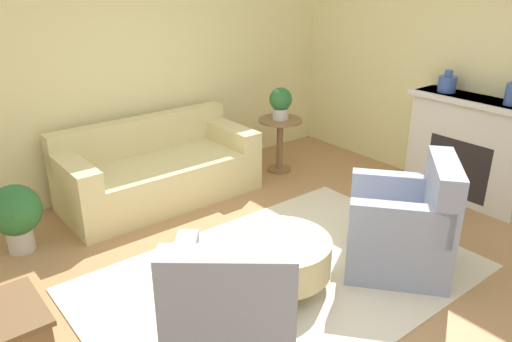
{
  "coord_description": "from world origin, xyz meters",
  "views": [
    {
      "loc": [
        -2.36,
        -2.59,
        2.42
      ],
      "look_at": [
        0.15,
        0.55,
        0.75
      ],
      "focal_mm": 35.0,
      "sensor_mm": 36.0,
      "label": 1
    }
  ],
  "objects_px": {
    "potted_plant_floor": "(16,213)",
    "ottoman_table": "(279,255)",
    "armchair_left": "(231,316)",
    "armchair_right": "(405,228)",
    "couch": "(158,171)",
    "side_table": "(280,136)",
    "vase_mantel_near": "(447,83)",
    "potted_plant_on_side_table": "(281,102)"
  },
  "relations": [
    {
      "from": "potted_plant_floor",
      "to": "ottoman_table",
      "type": "bearing_deg",
      "value": -51.28
    },
    {
      "from": "ottoman_table",
      "to": "armchair_left",
      "type": "bearing_deg",
      "value": -149.79
    },
    {
      "from": "armchair_right",
      "to": "couch",
      "type": "bearing_deg",
      "value": 110.29
    },
    {
      "from": "armchair_right",
      "to": "armchair_left",
      "type": "bearing_deg",
      "value": 180.0
    },
    {
      "from": "couch",
      "to": "armchair_left",
      "type": "distance_m",
      "value": 2.69
    },
    {
      "from": "armchair_left",
      "to": "side_table",
      "type": "bearing_deg",
      "value": 43.58
    },
    {
      "from": "ottoman_table",
      "to": "potted_plant_floor",
      "type": "distance_m",
      "value": 2.38
    },
    {
      "from": "ottoman_table",
      "to": "potted_plant_floor",
      "type": "relative_size",
      "value": 1.31
    },
    {
      "from": "potted_plant_floor",
      "to": "vase_mantel_near",
      "type": "bearing_deg",
      "value": -20.5
    },
    {
      "from": "potted_plant_on_side_table",
      "to": "potted_plant_floor",
      "type": "bearing_deg",
      "value": 179.6
    },
    {
      "from": "vase_mantel_near",
      "to": "potted_plant_floor",
      "type": "xyz_separation_m",
      "value": [
        -4.14,
        1.55,
        -0.86
      ]
    },
    {
      "from": "armchair_left",
      "to": "side_table",
      "type": "height_order",
      "value": "armchair_left"
    },
    {
      "from": "couch",
      "to": "armchair_right",
      "type": "distance_m",
      "value": 2.71
    },
    {
      "from": "armchair_right",
      "to": "ottoman_table",
      "type": "xyz_separation_m",
      "value": [
        -0.98,
        0.48,
        -0.11
      ]
    },
    {
      "from": "couch",
      "to": "vase_mantel_near",
      "type": "distance_m",
      "value": 3.28
    },
    {
      "from": "couch",
      "to": "potted_plant_on_side_table",
      "type": "height_order",
      "value": "potted_plant_on_side_table"
    },
    {
      "from": "couch",
      "to": "ottoman_table",
      "type": "relative_size",
      "value": 2.52
    },
    {
      "from": "couch",
      "to": "ottoman_table",
      "type": "xyz_separation_m",
      "value": [
        -0.04,
        -2.07,
        -0.05
      ]
    },
    {
      "from": "side_table",
      "to": "armchair_left",
      "type": "bearing_deg",
      "value": -136.42
    },
    {
      "from": "couch",
      "to": "potted_plant_floor",
      "type": "distance_m",
      "value": 1.54
    },
    {
      "from": "armchair_left",
      "to": "vase_mantel_near",
      "type": "bearing_deg",
      "value": 12.77
    },
    {
      "from": "armchair_right",
      "to": "potted_plant_floor",
      "type": "distance_m",
      "value": 3.4
    },
    {
      "from": "couch",
      "to": "armchair_right",
      "type": "height_order",
      "value": "armchair_right"
    },
    {
      "from": "couch",
      "to": "potted_plant_floor",
      "type": "xyz_separation_m",
      "value": [
        -1.53,
        -0.21,
        0.06
      ]
    },
    {
      "from": "couch",
      "to": "potted_plant_on_side_table",
      "type": "xyz_separation_m",
      "value": [
        1.57,
        -0.23,
        0.57
      ]
    },
    {
      "from": "vase_mantel_near",
      "to": "armchair_right",
      "type": "bearing_deg",
      "value": -154.8
    },
    {
      "from": "couch",
      "to": "armchair_left",
      "type": "relative_size",
      "value": 1.88
    },
    {
      "from": "vase_mantel_near",
      "to": "armchair_left",
      "type": "bearing_deg",
      "value": -167.23
    },
    {
      "from": "vase_mantel_near",
      "to": "ottoman_table",
      "type": "bearing_deg",
      "value": -173.35
    },
    {
      "from": "couch",
      "to": "armchair_right",
      "type": "xyz_separation_m",
      "value": [
        0.94,
        -2.54,
        0.06
      ]
    },
    {
      "from": "couch",
      "to": "armchair_left",
      "type": "bearing_deg",
      "value": -108.66
    },
    {
      "from": "couch",
      "to": "side_table",
      "type": "bearing_deg",
      "value": -8.31
    },
    {
      "from": "armchair_right",
      "to": "side_table",
      "type": "bearing_deg",
      "value": 74.72
    },
    {
      "from": "armchair_left",
      "to": "armchair_right",
      "type": "height_order",
      "value": "same"
    },
    {
      "from": "ottoman_table",
      "to": "vase_mantel_near",
      "type": "height_order",
      "value": "vase_mantel_near"
    },
    {
      "from": "armchair_left",
      "to": "ottoman_table",
      "type": "xyz_separation_m",
      "value": [
        0.82,
        0.48,
        -0.11
      ]
    },
    {
      "from": "ottoman_table",
      "to": "couch",
      "type": "bearing_deg",
      "value": 88.93
    },
    {
      "from": "side_table",
      "to": "vase_mantel_near",
      "type": "height_order",
      "value": "vase_mantel_near"
    },
    {
      "from": "vase_mantel_near",
      "to": "potted_plant_floor",
      "type": "bearing_deg",
      "value": 159.5
    },
    {
      "from": "couch",
      "to": "armchair_right",
      "type": "relative_size",
      "value": 1.88
    },
    {
      "from": "armchair_left",
      "to": "side_table",
      "type": "distance_m",
      "value": 3.36
    },
    {
      "from": "couch",
      "to": "potted_plant_floor",
      "type": "height_order",
      "value": "couch"
    }
  ]
}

